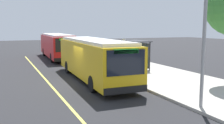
# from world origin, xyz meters

# --- Properties ---
(ground_plane) EXTENTS (120.00, 120.00, 0.00)m
(ground_plane) POSITION_xyz_m (0.00, 0.00, 0.00)
(ground_plane) COLOR #232326
(sidewalk_curb) EXTENTS (44.00, 6.40, 0.15)m
(sidewalk_curb) POSITION_xyz_m (0.00, 6.00, 0.07)
(sidewalk_curb) COLOR #A8A399
(sidewalk_curb) RESTS_ON ground_plane
(lane_stripe_center) EXTENTS (36.00, 0.14, 0.01)m
(lane_stripe_center) POSITION_xyz_m (0.00, -2.20, 0.00)
(lane_stripe_center) COLOR #E0D64C
(lane_stripe_center) RESTS_ON ground_plane
(transit_bus_main) EXTENTS (11.31, 2.92, 2.95)m
(transit_bus_main) POSITION_xyz_m (-0.59, 1.01, 1.62)
(transit_bus_main) COLOR gold
(transit_bus_main) RESTS_ON ground_plane
(transit_bus_second) EXTENTS (11.40, 2.99, 2.95)m
(transit_bus_second) POSITION_xyz_m (-14.36, 1.22, 1.62)
(transit_bus_second) COLOR red
(transit_bus_second) RESTS_ON ground_plane
(bus_shelter) EXTENTS (2.90, 1.60, 2.48)m
(bus_shelter) POSITION_xyz_m (-3.11, 5.93, 1.92)
(bus_shelter) COLOR #333338
(bus_shelter) RESTS_ON sidewalk_curb
(waiting_bench) EXTENTS (1.60, 0.48, 0.95)m
(waiting_bench) POSITION_xyz_m (-2.76, 5.95, 0.63)
(waiting_bench) COLOR brown
(waiting_bench) RESTS_ON sidewalk_curb
(route_sign_post) EXTENTS (0.44, 0.08, 2.80)m
(route_sign_post) POSITION_xyz_m (-0.88, 3.61, 1.96)
(route_sign_post) COLOR #333338
(route_sign_post) RESTS_ON sidewalk_curb
(pedestrian_commuter) EXTENTS (0.24, 0.40, 1.69)m
(pedestrian_commuter) POSITION_xyz_m (-1.26, 4.30, 1.12)
(pedestrian_commuter) COLOR #282D47
(pedestrian_commuter) RESTS_ON sidewalk_curb
(utility_pole) EXTENTS (0.16, 0.16, 6.40)m
(utility_pole) POSITION_xyz_m (7.86, 3.26, 3.35)
(utility_pole) COLOR gray
(utility_pole) RESTS_ON sidewalk_curb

